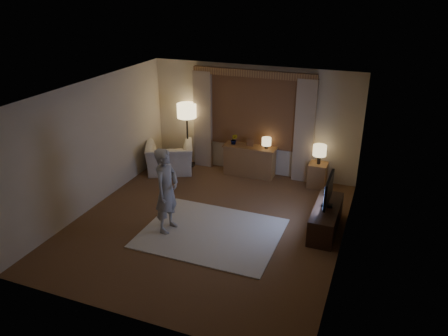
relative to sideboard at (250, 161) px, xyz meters
The scene contains 13 objects.
room 2.23m from the sideboard, 90.56° to the right, with size 5.04×5.54×2.64m.
rug 2.82m from the sideboard, 86.36° to the right, with size 2.50×2.00×0.02m, color beige.
sideboard is the anchor object (origin of this frame).
picture_frame 0.45m from the sideboard, ahead, with size 0.16×0.02×0.20m, color brown.
plant 0.64m from the sideboard, behind, with size 0.17×0.13×0.30m, color #999999.
table_lamp_sideboard 0.68m from the sideboard, ahead, with size 0.22×0.22×0.30m.
floor_lamp 1.92m from the sideboard, behind, with size 0.47×0.47×1.61m.
armchair 1.95m from the sideboard, 164.01° to the right, with size 1.11×0.97×0.72m, color beige.
side_table 1.64m from the sideboard, ahead, with size 0.40×0.40×0.56m, color brown.
table_lamp_side 1.72m from the sideboard, ahead, with size 0.30×0.30×0.44m.
tv_stand 2.86m from the sideboard, 41.84° to the right, with size 0.45×1.40×0.50m, color black.
tv 2.90m from the sideboard, 41.87° to the right, with size 0.20×0.83×0.60m.
person 3.07m from the sideboard, 101.87° to the right, with size 0.59×0.39×1.62m, color #9B968F.
Camera 1 is at (2.96, -6.73, 4.35)m, focal length 35.00 mm.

